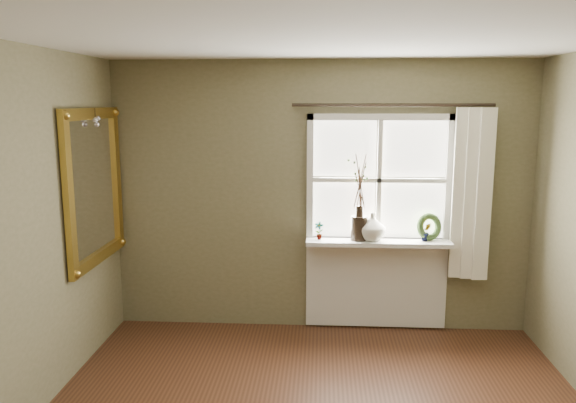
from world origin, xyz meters
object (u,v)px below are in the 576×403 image
at_px(gilt_mirror, 95,186).
at_px(wreath, 429,230).
at_px(dark_jug, 359,228).
at_px(cream_vase, 372,227).

bearing_deg(gilt_mirror, wreath, 9.73).
distance_m(dark_jug, gilt_mirror, 2.42).
xyz_separation_m(dark_jug, cream_vase, (0.12, 0.00, 0.02)).
bearing_deg(dark_jug, wreath, 3.47).
bearing_deg(wreath, cream_vase, 159.63).
distance_m(dark_jug, cream_vase, 0.12).
distance_m(dark_jug, wreath, 0.66).
height_order(wreath, gilt_mirror, gilt_mirror).
bearing_deg(dark_jug, gilt_mirror, -168.54).
distance_m(wreath, gilt_mirror, 3.07).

